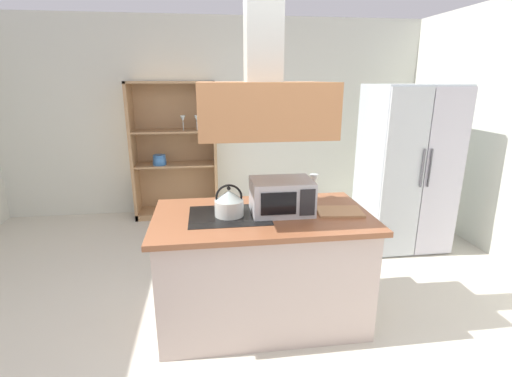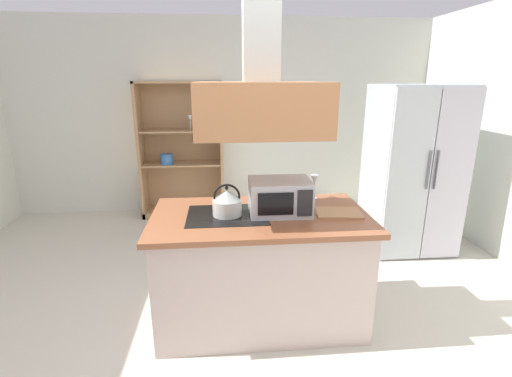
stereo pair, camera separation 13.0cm
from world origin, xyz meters
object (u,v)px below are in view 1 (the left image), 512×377
Objects in this scene: microwave at (282,196)px; kettle at (230,203)px; wine_glass_on_counter at (314,181)px; refrigerator at (406,168)px; dish_cabinet at (175,158)px; cutting_board at (339,212)px.

kettle is at bearing -177.41° from microwave.
microwave is (0.40, 0.02, 0.03)m from kettle.
microwave is at bearing -136.63° from wine_glass_on_counter.
wine_glass_on_counter is (-1.33, -0.86, 0.14)m from refrigerator.
refrigerator is at bearing -27.19° from dish_cabinet.
microwave is (-0.44, 0.07, 0.12)m from cutting_board.
refrigerator is 2.40m from kettle.
dish_cabinet is 4.04× the size of microwave.
refrigerator is 3.00m from dish_cabinet.
refrigerator is 0.99× the size of dish_cabinet.
kettle is 0.85m from cutting_board.
kettle reaches higher than wine_glass_on_counter.
microwave reaches higher than cutting_board.
cutting_board is at bearing -8.85° from microwave.
refrigerator is 5.39× the size of cutting_board.
wine_glass_on_counter is at bearing 24.92° from kettle.
microwave is 0.48m from wine_glass_on_counter.
refrigerator is at bearing 32.90° from wine_glass_on_counter.
microwave is (-1.67, -1.19, 0.11)m from refrigerator.
microwave is at bearing 2.59° from kettle.
dish_cabinet is at bearing 120.97° from wine_glass_on_counter.
wine_glass_on_counter is (0.35, 0.33, 0.02)m from microwave.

